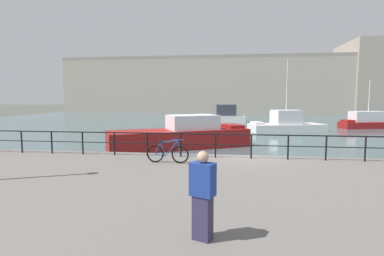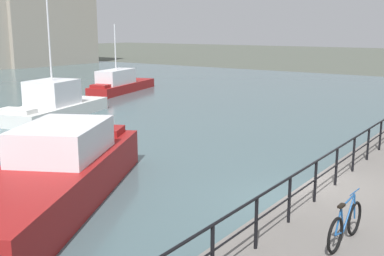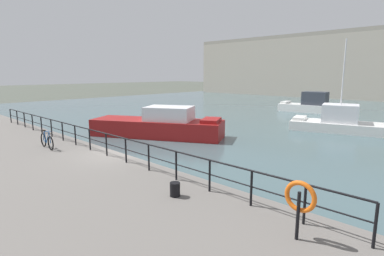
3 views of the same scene
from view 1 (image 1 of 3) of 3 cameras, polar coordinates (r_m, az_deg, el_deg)
name	(u,v)px [view 1 (image 1 of 3)]	position (r m, az deg, el deg)	size (l,w,h in m)	color
ground_plane	(247,170)	(14.49, 10.26, -7.85)	(240.00, 240.00, 0.00)	#4C5147
water_basin	(237,121)	(44.40, 8.40, 1.36)	(80.00, 60.00, 0.01)	#476066
quay_promenade	(259,217)	(8.18, 12.58, -16.11)	(56.00, 13.00, 0.72)	slate
harbor_building	(265,85)	(70.04, 13.54, 7.80)	(74.66, 15.59, 14.84)	#A89E8E
moored_cabin_cruiser	(373,122)	(38.86, 30.84, 1.05)	(8.32, 3.90, 5.33)	maroon
moored_red_daysailer	(222,116)	(41.69, 5.69, 2.29)	(6.70, 3.20, 2.40)	white
moored_blue_motorboat	(286,124)	(31.67, 17.24, 0.76)	(7.74, 4.53, 7.08)	white
moored_small_launch	(182,135)	(20.51, -1.81, -1.40)	(9.59, 6.81, 2.19)	maroon
quay_railing	(216,141)	(13.47, 4.45, -2.49)	(25.08, 0.07, 1.08)	black
parked_bicycle	(168,153)	(12.45, -4.63, -4.80)	(1.77, 0.14, 0.98)	black
standing_person	(203,195)	(5.78, 2.02, -12.47)	(0.51, 0.43, 1.69)	#332D4C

